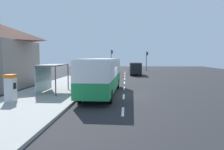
# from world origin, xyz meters

# --- Properties ---
(ground_plane) EXTENTS (56.00, 92.00, 0.04)m
(ground_plane) POSITION_xyz_m (0.00, 14.00, -0.02)
(ground_plane) COLOR #262628
(sidewalk_platform) EXTENTS (6.20, 30.00, 0.18)m
(sidewalk_platform) POSITION_xyz_m (-6.40, 2.00, 0.09)
(sidewalk_platform) COLOR #999993
(sidewalk_platform) RESTS_ON ground
(lane_stripe_seg_0) EXTENTS (0.16, 2.20, 0.01)m
(lane_stripe_seg_0) POSITION_xyz_m (0.25, -6.00, 0.01)
(lane_stripe_seg_0) COLOR silver
(lane_stripe_seg_0) RESTS_ON ground
(lane_stripe_seg_1) EXTENTS (0.16, 2.20, 0.01)m
(lane_stripe_seg_1) POSITION_xyz_m (0.25, -1.00, 0.01)
(lane_stripe_seg_1) COLOR silver
(lane_stripe_seg_1) RESTS_ON ground
(lane_stripe_seg_2) EXTENTS (0.16, 2.20, 0.01)m
(lane_stripe_seg_2) POSITION_xyz_m (0.25, 4.00, 0.01)
(lane_stripe_seg_2) COLOR silver
(lane_stripe_seg_2) RESTS_ON ground
(lane_stripe_seg_3) EXTENTS (0.16, 2.20, 0.01)m
(lane_stripe_seg_3) POSITION_xyz_m (0.25, 9.00, 0.01)
(lane_stripe_seg_3) COLOR silver
(lane_stripe_seg_3) RESTS_ON ground
(lane_stripe_seg_4) EXTENTS (0.16, 2.20, 0.01)m
(lane_stripe_seg_4) POSITION_xyz_m (0.25, 14.00, 0.01)
(lane_stripe_seg_4) COLOR silver
(lane_stripe_seg_4) RESTS_ON ground
(lane_stripe_seg_5) EXTENTS (0.16, 2.20, 0.01)m
(lane_stripe_seg_5) POSITION_xyz_m (0.25, 19.00, 0.01)
(lane_stripe_seg_5) COLOR silver
(lane_stripe_seg_5) RESTS_ON ground
(lane_stripe_seg_6) EXTENTS (0.16, 2.20, 0.01)m
(lane_stripe_seg_6) POSITION_xyz_m (0.25, 24.00, 0.01)
(lane_stripe_seg_6) COLOR silver
(lane_stripe_seg_6) RESTS_ON ground
(lane_stripe_seg_7) EXTENTS (0.16, 2.20, 0.01)m
(lane_stripe_seg_7) POSITION_xyz_m (0.25, 29.00, 0.01)
(lane_stripe_seg_7) COLOR silver
(lane_stripe_seg_7) RESTS_ON ground
(bus) EXTENTS (2.86, 11.08, 3.21)m
(bus) POSITION_xyz_m (-1.71, 0.08, 1.84)
(bus) COLOR #1E8C47
(bus) RESTS_ON ground
(white_van) EXTENTS (2.07, 5.22, 2.30)m
(white_van) POSITION_xyz_m (2.20, 21.07, 1.34)
(white_van) COLOR black
(white_van) RESTS_ON ground
(sedan_near) EXTENTS (1.97, 4.46, 1.52)m
(sedan_near) POSITION_xyz_m (2.30, 36.15, 0.79)
(sedan_near) COLOR #B7B7BC
(sedan_near) RESTS_ON ground
(sedan_far) EXTENTS (1.95, 4.45, 1.52)m
(sedan_far) POSITION_xyz_m (2.30, 29.14, 0.79)
(sedan_far) COLOR #195933
(sedan_far) RESTS_ON ground
(ticket_machine) EXTENTS (0.66, 0.76, 1.94)m
(ticket_machine) POSITION_xyz_m (-7.76, -4.35, 1.17)
(ticket_machine) COLOR silver
(ticket_machine) RESTS_ON sidewalk_platform
(recycling_bin_blue) EXTENTS (0.52, 0.52, 0.95)m
(recycling_bin_blue) POSITION_xyz_m (-4.20, 1.70, 0.66)
(recycling_bin_blue) COLOR blue
(recycling_bin_blue) RESTS_ON sidewalk_platform
(recycling_bin_red) EXTENTS (0.52, 0.52, 0.95)m
(recycling_bin_red) POSITION_xyz_m (-4.20, 2.40, 0.66)
(recycling_bin_red) COLOR red
(recycling_bin_red) RESTS_ON sidewalk_platform
(traffic_light_near_side) EXTENTS (0.49, 0.28, 4.69)m
(traffic_light_near_side) POSITION_xyz_m (5.50, 33.65, 3.13)
(traffic_light_near_side) COLOR #2D2D2D
(traffic_light_near_side) RESTS_ON ground
(traffic_light_far_side) EXTENTS (0.49, 0.28, 5.14)m
(traffic_light_far_side) POSITION_xyz_m (-3.10, 34.45, 3.41)
(traffic_light_far_side) COLOR #2D2D2D
(traffic_light_far_side) RESTS_ON ground
(bus_shelter) EXTENTS (1.80, 4.00, 2.50)m
(bus_shelter) POSITION_xyz_m (-6.41, -0.18, 2.10)
(bus_shelter) COLOR #4C4C51
(bus_shelter) RESTS_ON sidewalk_platform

